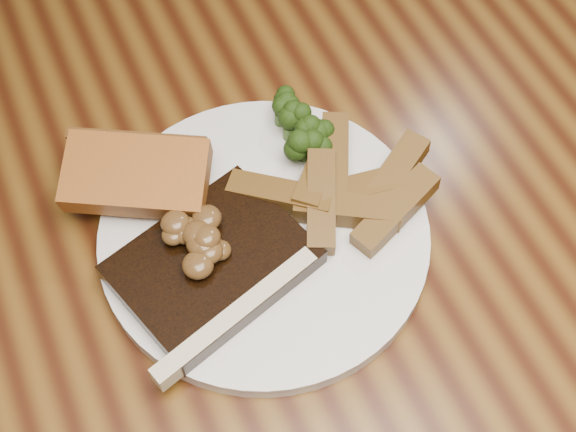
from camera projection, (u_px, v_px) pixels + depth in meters
name	position (u px, v px, depth m)	size (l,w,h in m)	color
dining_table	(278.00, 298.00, 0.78)	(1.60, 0.90, 0.75)	#553611
plate	(264.00, 236.00, 0.70)	(0.29, 0.29, 0.01)	silver
steak	(213.00, 265.00, 0.66)	(0.15, 0.12, 0.02)	black
steak_bone	(237.00, 319.00, 0.64)	(0.16, 0.01, 0.02)	#C1BA96
mushroom_pile	(211.00, 242.00, 0.65)	(0.07, 0.07, 0.03)	#4F3619
garlic_bread	(140.00, 189.00, 0.70)	(0.12, 0.07, 0.03)	#9D4D1C
potato_wedges	(332.00, 191.00, 0.70)	(0.12, 0.12, 0.02)	brown
broccoli_cluster	(291.00, 137.00, 0.72)	(0.06, 0.06, 0.04)	#1E390C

